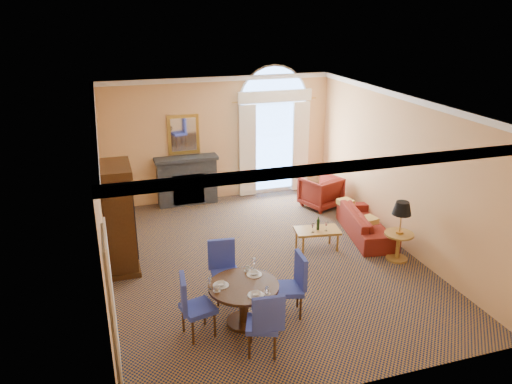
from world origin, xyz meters
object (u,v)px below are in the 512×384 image
object	(u,v)px
sofa	(366,224)
armchair	(321,192)
dining_table	(244,295)
coffee_table	(317,231)
armoire	(119,220)
side_table	(400,223)

from	to	relation	value
sofa	armchair	distance (m)	1.93
dining_table	coffee_table	world-z (taller)	dining_table
coffee_table	armchair	bearing A→B (deg)	72.71
armoire	side_table	distance (m)	5.49
armoire	armchair	xyz separation A→B (m)	(5.02, 1.73, -0.61)
armoire	dining_table	size ratio (longest dim) A/B	1.86
armoire	sofa	size ratio (longest dim) A/B	1.04
side_table	armoire	bearing A→B (deg)	165.70
sofa	side_table	size ratio (longest dim) A/B	1.64
sofa	coffee_table	size ratio (longest dim) A/B	2.04
sofa	coffee_table	world-z (taller)	coffee_table
sofa	coffee_table	xyz separation A→B (m)	(-1.33, -0.30, 0.13)
sofa	armchair	xyz separation A→B (m)	(-0.25, 1.91, 0.11)
dining_table	coffee_table	distance (m)	2.99
armoire	side_table	world-z (taller)	armoire
armchair	armoire	bearing A→B (deg)	-1.70
side_table	sofa	bearing A→B (deg)	92.42
armchair	coffee_table	bearing A→B (deg)	43.29
sofa	armchair	bearing A→B (deg)	17.64
sofa	armchair	size ratio (longest dim) A/B	2.28
dining_table	coffee_table	size ratio (longest dim) A/B	1.14
side_table	coffee_table	bearing A→B (deg)	147.53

